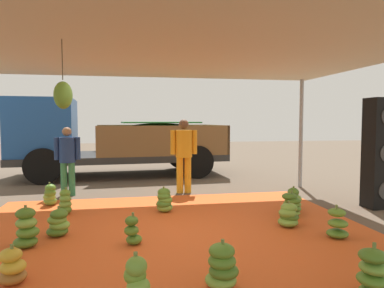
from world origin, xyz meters
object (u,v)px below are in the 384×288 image
banana_bunch_0 (337,224)px  banana_bunch_10 (222,267)px  cargo_truck_main (111,138)px  banana_bunch_13 (164,201)px  banana_bunch_8 (50,195)px  speaker_stack (380,153)px  banana_bunch_12 (291,205)px  banana_bunch_2 (133,231)px  banana_bunch_11 (138,288)px  banana_bunch_14 (65,202)px  banana_bunch_1 (58,223)px  banana_bunch_9 (288,216)px  worker_0 (184,150)px  banana_bunch_4 (294,199)px  worker_1 (67,156)px  banana_bunch_7 (374,276)px  banana_bunch_6 (12,267)px  banana_bunch_5 (26,229)px

banana_bunch_0 → banana_bunch_10: banana_bunch_10 is taller
cargo_truck_main → banana_bunch_13: bearing=-76.2°
banana_bunch_8 → banana_bunch_13: bearing=-22.4°
banana_bunch_13 → speaker_stack: 4.38m
banana_bunch_12 → banana_bunch_13: 2.36m
banana_bunch_2 → banana_bunch_11: banana_bunch_11 is taller
banana_bunch_13 → banana_bunch_14: 1.84m
banana_bunch_1 → banana_bunch_10: size_ratio=0.89×
speaker_stack → banana_bunch_9: bearing=-159.6°
banana_bunch_9 → banana_bunch_10: (-1.64, -1.88, 0.04)m
banana_bunch_0 → banana_bunch_13: (-2.38, 1.94, 0.02)m
worker_0 → banana_bunch_4: bearing=-47.5°
banana_bunch_13 → worker_1: bearing=137.2°
banana_bunch_13 → banana_bunch_4: bearing=-6.3°
banana_bunch_4 → banana_bunch_8: size_ratio=0.97×
banana_bunch_2 → banana_bunch_0: bearing=-4.5°
banana_bunch_0 → banana_bunch_7: 1.86m
banana_bunch_1 → speaker_stack: 6.10m
banana_bunch_8 → cargo_truck_main: bearing=74.6°
banana_bunch_8 → banana_bunch_6: bearing=-84.4°
worker_1 → banana_bunch_4: bearing=-25.5°
worker_1 → banana_bunch_6: bearing=-88.0°
banana_bunch_10 → banana_bunch_6: bearing=167.5°
banana_bunch_5 → banana_bunch_8: 2.47m
banana_bunch_11 → banana_bunch_13: (0.60, 3.55, -0.05)m
banana_bunch_2 → banana_bunch_7: banana_bunch_7 is taller
banana_bunch_1 → banana_bunch_14: banana_bunch_14 is taller
banana_bunch_12 → worker_1: 5.08m
banana_bunch_13 → worker_1: size_ratio=0.30×
banana_bunch_9 → banana_bunch_2: bearing=-170.7°
banana_bunch_7 → banana_bunch_12: banana_bunch_7 is taller
banana_bunch_2 → banana_bunch_13: (0.62, 1.70, 0.02)m
banana_bunch_1 → banana_bunch_14: size_ratio=0.92×
banana_bunch_7 → cargo_truck_main: bearing=108.6°
speaker_stack → cargo_truck_main: bearing=136.2°
banana_bunch_4 → banana_bunch_5: bearing=-164.7°
banana_bunch_0 → banana_bunch_1: (-4.09, 0.81, -0.00)m
banana_bunch_2 → cargo_truck_main: cargo_truck_main is taller
banana_bunch_9 → banana_bunch_12: (0.34, 0.59, 0.02)m
banana_bunch_2 → worker_0: size_ratio=0.26×
banana_bunch_9 → cargo_truck_main: cargo_truck_main is taller
banana_bunch_11 → banana_bunch_14: (-1.23, 3.74, -0.04)m
banana_bunch_10 → speaker_stack: speaker_stack is taller
banana_bunch_4 → banana_bunch_9: bearing=-121.0°
banana_bunch_11 → banana_bunch_14: 3.94m
banana_bunch_14 → worker_1: 1.86m
banana_bunch_8 → banana_bunch_9: banana_bunch_8 is taller
speaker_stack → banana_bunch_2: bearing=-165.2°
banana_bunch_12 → banana_bunch_5: bearing=-169.0°
banana_bunch_2 → banana_bunch_5: size_ratio=0.79×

